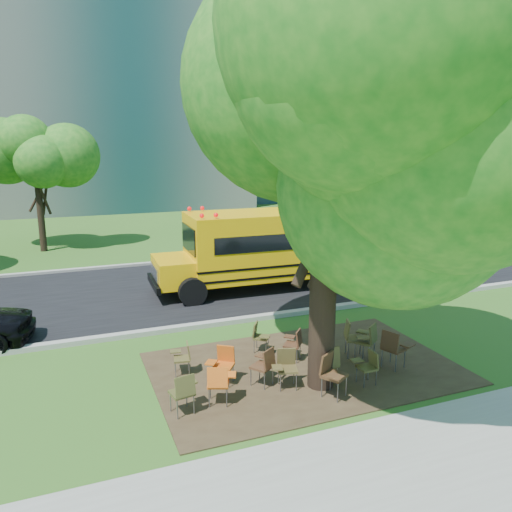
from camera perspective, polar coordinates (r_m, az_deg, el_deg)
name	(u,v)px	position (r m, az deg, el deg)	size (l,w,h in m)	color
ground	(257,367)	(12.13, 0.16, -12.54)	(160.00, 160.00, 0.00)	#2E5A1C
sidewalk	(383,504)	(8.36, 14.28, -25.81)	(60.00, 4.00, 0.04)	gray
dirt_patch	(305,368)	(12.08, 5.58, -12.62)	(7.00, 4.50, 0.03)	#382819
asphalt_road	(187,288)	(18.40, -7.89, -3.66)	(80.00, 8.00, 0.04)	black
kerb_near	(220,323)	(14.72, -4.18, -7.61)	(80.00, 0.25, 0.14)	gray
kerb_far	(165,262)	(22.27, -10.40, -0.73)	(80.00, 0.25, 0.14)	gray
building_right	(337,72)	(56.24, 9.27, 20.07)	(30.00, 16.00, 25.00)	gray
bg_tree_2	(36,164)	(26.23, -23.85, 9.57)	(4.80, 4.80, 6.62)	black
bg_tree_3	(301,146)	(27.02, 5.16, 12.38)	(5.60, 5.60, 7.84)	black
bg_tree_4	(435,158)	(30.66, 19.74, 10.45)	(5.00, 5.00, 6.85)	black
main_tree	(328,143)	(10.09, 8.18, 12.63)	(7.20, 7.20, 8.79)	black
school_bus	(322,241)	(18.87, 7.50, 1.77)	(11.55, 2.92, 2.80)	#EBAA07
chair_0	(184,389)	(10.06, -8.24, -14.86)	(0.59, 0.60, 0.88)	#4A4720
chair_1	(219,381)	(10.30, -4.22, -14.03)	(0.70, 0.55, 0.88)	#DB5D17
chair_2	(265,363)	(11.03, 0.99, -12.10)	(0.59, 0.74, 0.88)	#4D2E1B
chair_3	(286,365)	(10.98, 3.44, -12.29)	(0.67, 0.53, 0.87)	#504322
chair_4	(328,361)	(11.13, 8.27, -11.83)	(0.62, 0.60, 0.93)	#494320
chair_5	(331,371)	(10.67, 8.62, -12.90)	(0.64, 0.79, 0.95)	#482E19
chair_6	(368,364)	(11.40, 12.69, -11.93)	(0.45, 0.50, 0.78)	#48441F
chair_7	(394,346)	(12.19, 15.47, -9.85)	(0.74, 0.66, 0.96)	#402817
chair_8	(184,355)	(11.68, -8.27, -11.14)	(0.45, 0.56, 0.77)	brown
chair_9	(223,361)	(11.17, -3.78, -11.90)	(0.73, 0.57, 0.85)	#BC5014
chair_10	(259,335)	(12.70, 0.38, -8.97)	(0.52, 0.66, 0.78)	#4D4821
chair_11	(295,342)	(12.27, 4.42, -9.72)	(0.55, 0.69, 0.81)	#482A19
chair_12	(353,335)	(12.61, 11.00, -8.89)	(0.60, 0.76, 0.94)	brown
chair_13	(368,338)	(12.56, 12.67, -9.09)	(0.63, 0.79, 0.93)	#47431F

